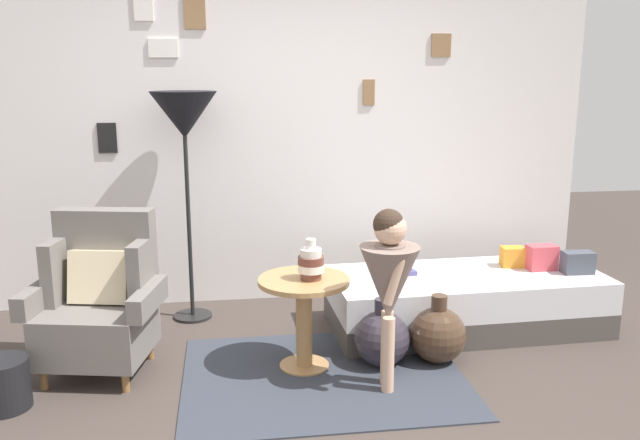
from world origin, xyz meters
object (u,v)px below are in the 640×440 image
Objects in this scene: vase_striped at (311,263)px; book_on_daybed at (398,272)px; side_table at (304,305)px; magazine_basket at (3,384)px; person_child at (389,277)px; daybed at (466,301)px; armchair at (100,301)px; demijohn_far at (438,334)px; demijohn_near at (382,338)px; floor_lamp at (184,121)px.

book_on_daybed is at bearing 39.54° from vase_striped.
magazine_basket is (-1.67, -0.27, -0.27)m from side_table.
magazine_basket is at bearing -171.65° from vase_striped.
vase_striped is 0.51m from person_child.
daybed is 2.98m from magazine_basket.
demijohn_far is (2.06, -0.20, -0.26)m from armchair.
daybed is at bearing 46.83° from person_child.
magazine_basket is (-2.15, -0.24, -0.04)m from demijohn_near.
demijohn_near is 2.17m from magazine_basket.
side_table is at bearing 9.21° from magazine_basket.
demijohn_near is 1.54× the size of magazine_basket.
floor_lamp is at bearing 57.85° from armchair.
daybed is (2.44, 0.32, -0.24)m from armchair.
floor_lamp is (-0.76, 0.99, 0.77)m from vase_striped.
person_child reaches higher than magazine_basket.
person_child is 0.71m from demijohn_far.
demijohn_far is (0.36, -0.00, 0.00)m from demijohn_near.
demijohn_far is at bearing -5.54° from armchair.
side_table is 1.31× the size of demijohn_far.
armchair is 2.24× the size of demijohn_near.
person_child is at bearing -142.39° from demijohn_far.
demijohn_far is at bearing -79.61° from book_on_daybed.
side_table is 0.54× the size of person_child.
vase_striped is (1.26, -0.19, 0.24)m from armchair.
side_table is 2.06× the size of magazine_basket.
side_table is (-1.21, -0.48, 0.21)m from daybed.
daybed is at bearing 14.63° from magazine_basket.
magazine_basket is at bearing -174.61° from demijohn_far.
daybed is 2.35m from floor_lamp.
demijohn_far is at bearing -2.30° from side_table.
magazine_basket is (-2.89, -0.75, -0.06)m from daybed.
person_child is 2.18m from magazine_basket.
demijohn_far is (0.11, -0.59, -0.23)m from book_on_daybed.
demijohn_near is (1.70, -0.20, -0.26)m from armchair.
person_child is at bearing -108.21° from book_on_daybed.
vase_striped is at bearing 178.19° from demijohn_near.
demijohn_near is 0.36m from demijohn_far.
demijohn_near is at bearing -6.67° from armchair.
vase_striped is 0.66m from demijohn_near.
book_on_daybed is (0.29, 0.90, -0.26)m from person_child.
book_on_daybed is at bearing 18.88° from magazine_basket.
magazine_basket is at bearing -170.79° from side_table.
daybed is at bearing 23.17° from vase_striped.
person_child is at bearing -48.52° from floor_lamp.
daybed is at bearing 35.13° from demijohn_near.
book_on_daybed is (-0.48, 0.07, 0.22)m from daybed.
vase_striped is 0.93m from book_on_daybed.
demijohn_near is at bearing -3.92° from side_table.
daybed is 8.75× the size of book_on_daybed.
vase_striped reaches higher than demijohn_near.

